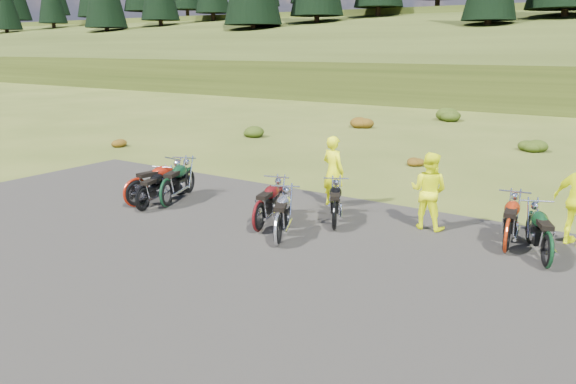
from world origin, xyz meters
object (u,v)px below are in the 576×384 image
Objects in this scene: motorcycle_7 at (545,269)px; person_middle at (333,172)px; motorcycle_3 at (278,247)px; motorcycle_0 at (144,212)px.

motorcycle_7 is 5.75m from person_middle.
person_middle is (-5.47, 1.52, 0.92)m from motorcycle_7.
person_middle is at bearing -16.09° from motorcycle_3.
motorcycle_3 is at bearing -108.37° from motorcycle_0.
motorcycle_3 is at bearing 86.98° from motorcycle_7.
motorcycle_0 is 1.01× the size of person_middle.
person_middle is at bearing 51.42° from motorcycle_7.
motorcycle_7 is (4.92, 1.80, 0.00)m from motorcycle_3.
person_middle reaches higher than motorcycle_7.
motorcycle_3 is 3.48m from person_middle.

